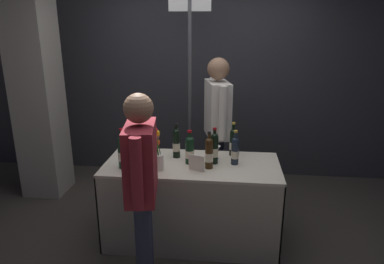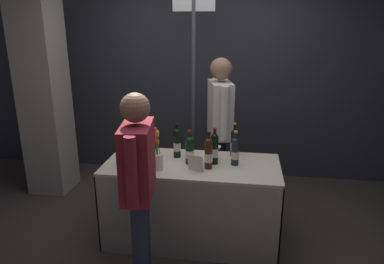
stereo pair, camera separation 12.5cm
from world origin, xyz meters
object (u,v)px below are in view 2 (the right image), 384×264
object	(u,v)px
featured_wine_bottle	(214,148)
flower_vase	(158,156)
wine_glass_near_vendor	(217,150)
wine_glass_mid	(131,159)
booth_signpost	(194,75)
tasting_table	(192,187)
vendor_presenter	(220,121)
display_bottle_0	(234,142)
concrete_pillar	(40,62)
taster_foreground_right	(138,176)

from	to	relation	value
featured_wine_bottle	flower_vase	xyz separation A→B (m)	(-0.48, -0.21, -0.03)
wine_glass_near_vendor	wine_glass_mid	xyz separation A→B (m)	(-0.72, -0.36, 0.00)
wine_glass_mid	booth_signpost	bearing A→B (deg)	73.88
tasting_table	vendor_presenter	bearing A→B (deg)	73.37
display_bottle_0	wine_glass_near_vendor	size ratio (longest dim) A/B	2.59
display_bottle_0	flower_vase	xyz separation A→B (m)	(-0.65, -0.43, -0.01)
tasting_table	booth_signpost	bearing A→B (deg)	97.44
featured_wine_bottle	display_bottle_0	bearing A→B (deg)	53.49
booth_signpost	concrete_pillar	bearing A→B (deg)	-172.76
vendor_presenter	wine_glass_mid	bearing A→B (deg)	-52.23
concrete_pillar	wine_glass_mid	bearing A→B (deg)	-37.29
wine_glass_near_vendor	display_bottle_0	bearing A→B (deg)	36.16
tasting_table	booth_signpost	distance (m)	1.38
flower_vase	concrete_pillar	bearing A→B (deg)	147.85
booth_signpost	wine_glass_mid	bearing A→B (deg)	-106.12
concrete_pillar	wine_glass_mid	xyz separation A→B (m)	(1.37, -1.04, -0.70)
tasting_table	taster_foreground_right	size ratio (longest dim) A/B	1.03
display_bottle_0	wine_glass_near_vendor	world-z (taller)	display_bottle_0
concrete_pillar	booth_signpost	distance (m)	1.75
display_bottle_0	flower_vase	size ratio (longest dim) A/B	0.84
wine_glass_near_vendor	vendor_presenter	size ratio (longest dim) A/B	0.08
taster_foreground_right	booth_signpost	size ratio (longest dim) A/B	0.66
tasting_table	taster_foreground_right	world-z (taller)	taster_foreground_right
featured_wine_bottle	booth_signpost	xyz separation A→B (m)	(-0.34, 1.02, 0.50)
concrete_pillar	taster_foreground_right	size ratio (longest dim) A/B	2.02
flower_vase	vendor_presenter	size ratio (longest dim) A/B	0.23
wine_glass_near_vendor	featured_wine_bottle	bearing A→B (deg)	-97.75
wine_glass_mid	featured_wine_bottle	bearing A→B (deg)	19.28
featured_wine_bottle	wine_glass_mid	bearing A→B (deg)	-160.72
wine_glass_near_vendor	tasting_table	bearing A→B (deg)	-146.77
tasting_table	flower_vase	xyz separation A→B (m)	(-0.28, -0.18, 0.36)
concrete_pillar	flower_vase	world-z (taller)	concrete_pillar
display_bottle_0	booth_signpost	xyz separation A→B (m)	(-0.51, 0.79, 0.51)
wine_glass_mid	booth_signpost	xyz separation A→B (m)	(0.37, 1.26, 0.55)
vendor_presenter	tasting_table	bearing A→B (deg)	-30.59
display_bottle_0	wine_glass_mid	bearing A→B (deg)	-151.45
concrete_pillar	display_bottle_0	bearing A→B (deg)	-14.25
taster_foreground_right	booth_signpost	world-z (taller)	booth_signpost
wine_glass_mid	booth_signpost	distance (m)	1.43
taster_foreground_right	featured_wine_bottle	bearing A→B (deg)	-44.61
wine_glass_near_vendor	taster_foreground_right	size ratio (longest dim) A/B	0.08
concrete_pillar	featured_wine_bottle	xyz separation A→B (m)	(2.07, -0.80, -0.64)
booth_signpost	featured_wine_bottle	bearing A→B (deg)	-71.69
featured_wine_bottle	display_bottle_0	world-z (taller)	featured_wine_bottle
booth_signpost	flower_vase	bearing A→B (deg)	-96.50
tasting_table	wine_glass_mid	distance (m)	0.64
taster_foreground_right	concrete_pillar	bearing A→B (deg)	38.17
concrete_pillar	vendor_presenter	size ratio (longest dim) A/B	1.88
flower_vase	booth_signpost	world-z (taller)	booth_signpost
featured_wine_bottle	wine_glass_near_vendor	bearing A→B (deg)	82.25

